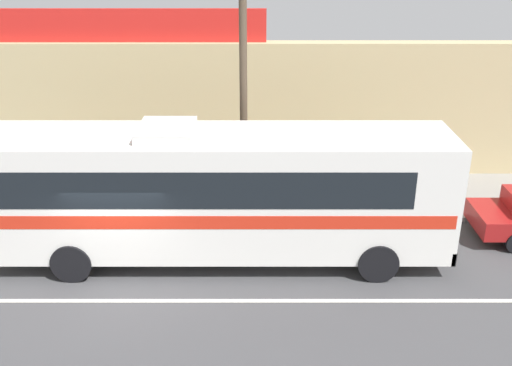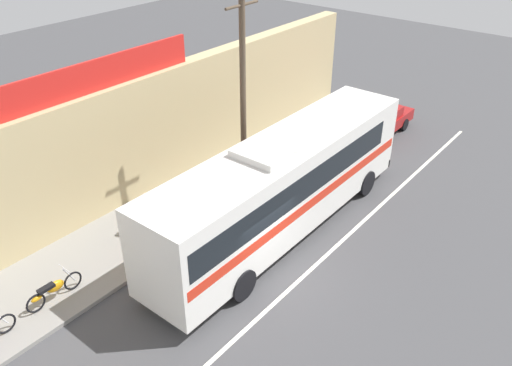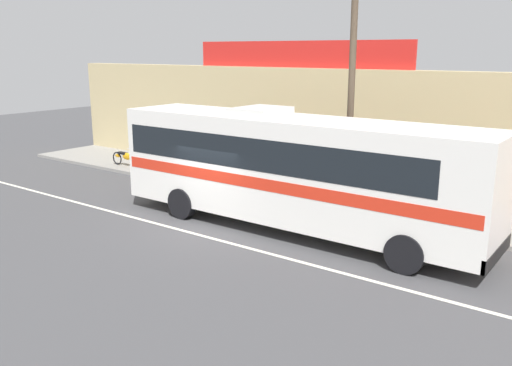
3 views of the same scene
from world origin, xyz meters
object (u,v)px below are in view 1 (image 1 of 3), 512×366
(utility_pole, at_px, (242,82))
(pedestrian_far_left, at_px, (119,172))
(pedestrian_near_shop, at_px, (458,177))
(intercity_bus, at_px, (212,189))

(utility_pole, distance_m, pedestrian_far_left, 5.23)
(pedestrian_near_shop, xyz_separation_m, pedestrian_far_left, (-10.85, 0.32, 0.07))
(utility_pole, bearing_deg, pedestrian_far_left, 164.85)
(intercity_bus, xyz_separation_m, pedestrian_near_shop, (7.60, 3.16, -1.00))
(intercity_bus, relative_size, pedestrian_near_shop, 7.64)
(intercity_bus, bearing_deg, pedestrian_near_shop, 22.56)
(pedestrian_near_shop, distance_m, pedestrian_far_left, 10.85)
(utility_pole, distance_m, pedestrian_near_shop, 7.60)
(intercity_bus, distance_m, pedestrian_far_left, 4.85)
(pedestrian_near_shop, bearing_deg, utility_pole, -173.57)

